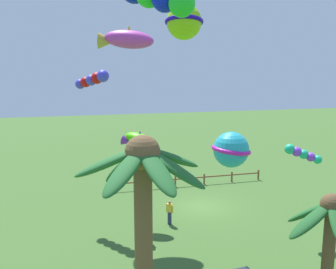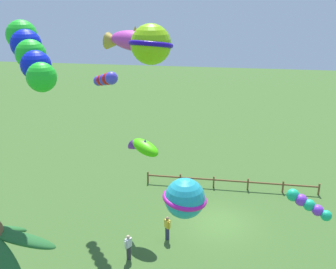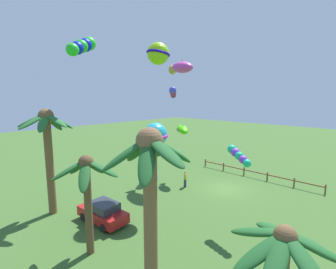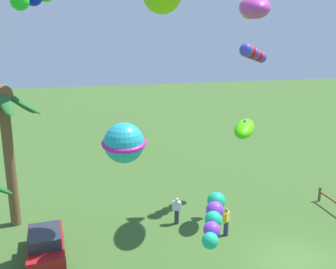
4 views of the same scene
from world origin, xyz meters
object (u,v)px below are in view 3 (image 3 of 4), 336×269
Objects in this scene: palm_tree_1 at (150,180)px; kite_tube_6 at (173,93)px; parked_car_0 at (103,212)px; kite_fish_5 at (182,129)px; palm_tree_2 at (47,138)px; kite_ball_4 at (155,135)px; kite_ball_3 at (158,54)px; kite_fish_1 at (181,67)px; spectator_1 at (185,179)px; palm_tree_0 at (87,182)px; kite_tube_2 at (238,155)px; palm_tree_3 at (282,266)px; spectator_0 at (155,180)px; kite_tube_0 at (82,46)px.

kite_tube_6 is (12.12, -14.57, 3.82)m from palm_tree_1.
kite_fish_5 reaches higher than parked_car_0.
kite_ball_4 is at bearing -134.16° from palm_tree_2.
kite_ball_3 is 8.35m from kite_tube_6.
parked_car_0 is 1.05× the size of kite_fish_1.
palm_tree_2 is at bearing 71.00° from spectator_1.
palm_tree_0 is 2.41× the size of kite_tube_6.
kite_ball_4 is at bearing -44.88° from palm_tree_1.
kite_tube_2 is (-9.63, 5.36, -6.84)m from kite_fish_1.
palm_tree_0 reaches higher than palm_tree_3.
kite_tube_6 is (2.73, -1.49, 3.88)m from kite_fish_5.
kite_ball_4 is (-3.55, 3.28, 5.26)m from spectator_0.
palm_tree_1 is 13.15m from kite_ball_3.
kite_fish_5 is at bearing -80.16° from parked_car_0.
kite_tube_0 is 5.88m from kite_ball_3.
palm_tree_0 is at bearing 175.98° from palm_tree_2.
kite_fish_1 is at bearing -40.33° from spectator_1.
spectator_0 is 0.66× the size of kite_tube_6.
kite_fish_1 is (-0.82, -10.49, -0.75)m from kite_tube_0.
kite_tube_0 is at bearing -104.01° from palm_tree_2.
spectator_0 is 1.00× the size of spectator_1.
spectator_0 is (9.54, -9.25, -4.71)m from palm_tree_1.
kite_tube_2 reaches higher than palm_tree_3.
kite_tube_6 is (4.30, -6.50, -3.01)m from kite_ball_3.
spectator_0 is at bearing -6.73° from kite_tube_2.
kite_ball_3 reaches higher than kite_tube_2.
palm_tree_1 reaches higher than parked_car_0.
kite_ball_4 is at bearing -80.87° from palm_tree_0.
palm_tree_3 is 3.47× the size of spectator_1.
palm_tree_3 is 21.70m from kite_fish_1.
palm_tree_2 reaches higher than palm_tree_0.
kite_tube_0 reaches higher than palm_tree_1.
palm_tree_2 is 2.09× the size of kite_fish_1.
palm_tree_3 is 1.44× the size of kite_fish_1.
kite_ball_4 reaches higher than palm_tree_0.
palm_tree_1 reaches higher than kite_fish_5.
kite_fish_5 is at bearing -28.62° from kite_tube_2.
kite_fish_5 is 4.98m from kite_tube_6.
palm_tree_0 reaches higher than spectator_0.
palm_tree_0 is at bearing 61.06° from kite_tube_2.
palm_tree_2 is 12.92m from spectator_1.
palm_tree_3 is at bearing 138.25° from spectator_1.
kite_fish_1 is 3.47m from kite_tube_6.
palm_tree_0 is 10.22m from palm_tree_3.
kite_tube_2 is at bearing -179.28° from kite_ball_3.
palm_tree_1 is at bearing 164.36° from kite_tube_0.
palm_tree_2 is 14.63m from kite_fish_1.
kite_ball_4 is at bearing 106.65° from spectator_1.
palm_tree_2 is 13.68m from kite_tube_2.
kite_fish_1 is at bearing -83.66° from spectator_0.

